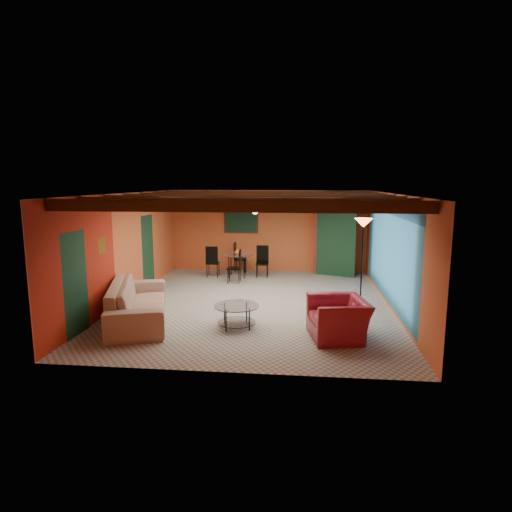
# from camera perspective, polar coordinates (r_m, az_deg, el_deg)

# --- Properties ---
(room) EXTENTS (6.52, 8.01, 2.71)m
(room) POSITION_cam_1_polar(r_m,az_deg,el_deg) (10.54, -0.05, 6.42)
(room) COLOR gray
(room) RESTS_ON ground
(sofa) EXTENTS (1.94, 3.08, 0.84)m
(sofa) POSITION_cam_1_polar(r_m,az_deg,el_deg) (9.74, -15.27, -5.82)
(sofa) COLOR #977561
(sofa) RESTS_ON ground
(armchair) EXTENTS (1.24, 1.36, 0.77)m
(armchair) POSITION_cam_1_polar(r_m,az_deg,el_deg) (8.54, 10.77, -8.07)
(armchair) COLOR maroon
(armchair) RESTS_ON ground
(coffee_table) EXTENTS (1.14, 1.14, 0.48)m
(coffee_table) POSITION_cam_1_polar(r_m,az_deg,el_deg) (9.03, -2.57, -7.89)
(coffee_table) COLOR silver
(coffee_table) RESTS_ON ground
(dining_table) EXTENTS (1.96, 1.96, 1.00)m
(dining_table) POSITION_cam_1_polar(r_m,az_deg,el_deg) (13.64, -2.47, -0.70)
(dining_table) COLOR white
(dining_table) RESTS_ON ground
(armoire) EXTENTS (1.37, 1.01, 2.17)m
(armoire) POSITION_cam_1_polar(r_m,az_deg,el_deg) (14.22, 10.36, 1.96)
(armoire) COLOR maroon
(armoire) RESTS_ON ground
(floor_lamp) EXTENTS (0.47, 0.47, 2.12)m
(floor_lamp) POSITION_cam_1_polar(r_m,az_deg,el_deg) (10.81, 13.76, -0.72)
(floor_lamp) COLOR black
(floor_lamp) RESTS_ON ground
(ceiling_fan) EXTENTS (1.50, 1.50, 0.44)m
(ceiling_fan) POSITION_cam_1_polar(r_m,az_deg,el_deg) (10.43, -0.12, 6.38)
(ceiling_fan) COLOR #472614
(ceiling_fan) RESTS_ON ceiling
(painting) EXTENTS (1.05, 0.03, 0.65)m
(painting) POSITION_cam_1_polar(r_m,az_deg,el_deg) (14.52, -1.98, 4.52)
(painting) COLOR black
(painting) RESTS_ON wall_back
(potted_plant) EXTENTS (0.48, 0.44, 0.46)m
(potted_plant) POSITION_cam_1_polar(r_m,az_deg,el_deg) (14.11, 10.52, 7.26)
(potted_plant) COLOR #26661E
(potted_plant) RESTS_ON armoire
(vase) EXTENTS (0.22, 0.22, 0.18)m
(vase) POSITION_cam_1_polar(r_m,az_deg,el_deg) (13.54, -2.48, 1.76)
(vase) COLOR orange
(vase) RESTS_ON dining_table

